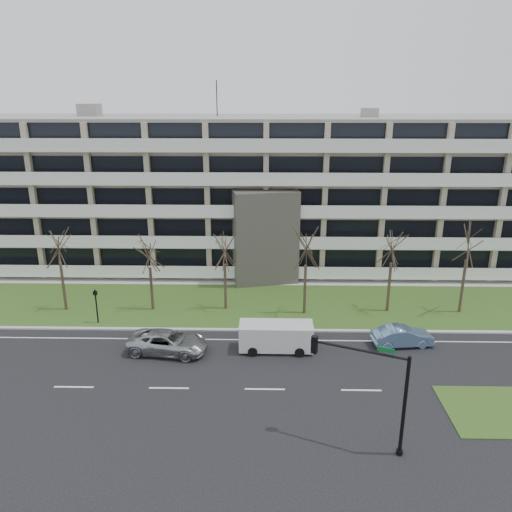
{
  "coord_description": "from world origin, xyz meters",
  "views": [
    {
      "loc": [
        -0.01,
        -26.91,
        17.6
      ],
      "look_at": [
        -0.75,
        10.0,
        5.45
      ],
      "focal_mm": 35.0,
      "sensor_mm": 36.0,
      "label": 1
    }
  ],
  "objects_px": {
    "silver_pickup": "(168,342)",
    "pedestrian_signal": "(96,302)",
    "white_van": "(277,334)",
    "blue_sedan": "(402,336)",
    "traffic_signal": "(372,383)"
  },
  "relations": [
    {
      "from": "silver_pickup",
      "to": "white_van",
      "type": "height_order",
      "value": "white_van"
    },
    {
      "from": "silver_pickup",
      "to": "pedestrian_signal",
      "type": "xyz_separation_m",
      "value": [
        -6.49,
        4.55,
        1.06
      ]
    },
    {
      "from": "blue_sedan",
      "to": "traffic_signal",
      "type": "height_order",
      "value": "traffic_signal"
    },
    {
      "from": "silver_pickup",
      "to": "traffic_signal",
      "type": "relative_size",
      "value": 0.96
    },
    {
      "from": "traffic_signal",
      "to": "white_van",
      "type": "bearing_deg",
      "value": 136.33
    },
    {
      "from": "silver_pickup",
      "to": "pedestrian_signal",
      "type": "height_order",
      "value": "pedestrian_signal"
    },
    {
      "from": "white_van",
      "to": "blue_sedan",
      "type": "bearing_deg",
      "value": 5.71
    },
    {
      "from": "blue_sedan",
      "to": "silver_pickup",
      "type": "bearing_deg",
      "value": 87.34
    },
    {
      "from": "traffic_signal",
      "to": "pedestrian_signal",
      "type": "height_order",
      "value": "traffic_signal"
    },
    {
      "from": "traffic_signal",
      "to": "pedestrian_signal",
      "type": "bearing_deg",
      "value": 165.19
    },
    {
      "from": "white_van",
      "to": "traffic_signal",
      "type": "xyz_separation_m",
      "value": [
        4.52,
        -10.14,
        2.58
      ]
    },
    {
      "from": "blue_sedan",
      "to": "white_van",
      "type": "xyz_separation_m",
      "value": [
        -9.15,
        -0.85,
        0.49
      ]
    },
    {
      "from": "silver_pickup",
      "to": "traffic_signal",
      "type": "xyz_separation_m",
      "value": [
        12.25,
        -9.64,
        3.01
      ]
    },
    {
      "from": "blue_sedan",
      "to": "traffic_signal",
      "type": "bearing_deg",
      "value": 149.93
    },
    {
      "from": "silver_pickup",
      "to": "pedestrian_signal",
      "type": "bearing_deg",
      "value": 62.6
    }
  ]
}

